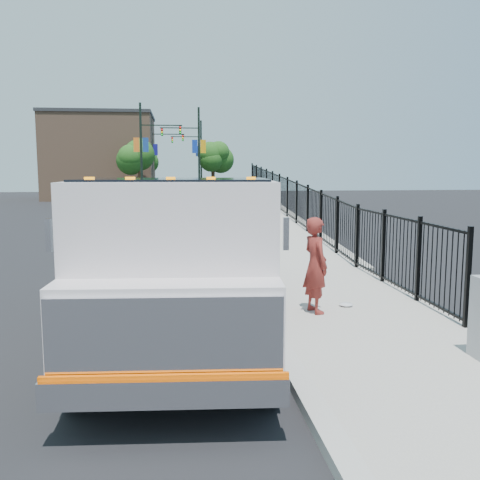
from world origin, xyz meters
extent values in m
plane|color=black|center=(0.00, 0.00, 0.00)|extent=(120.00, 120.00, 0.00)
cube|color=#9E998E|center=(1.93, -2.00, 0.06)|extent=(3.55, 12.00, 0.12)
cube|color=#ADAAA3|center=(0.00, -2.00, 0.08)|extent=(0.30, 12.00, 0.16)
cube|color=#9E998E|center=(2.12, 16.00, 0.00)|extent=(3.95, 24.06, 3.19)
cube|color=black|center=(3.55, 12.00, 0.90)|extent=(0.10, 28.00, 1.80)
cube|color=black|center=(-1.48, -0.95, 0.61)|extent=(1.63, 7.61, 0.24)
cube|color=silver|center=(-1.66, -3.49, 1.72)|extent=(2.77, 2.62, 2.22)
cube|color=silver|center=(-1.75, -4.88, 1.17)|extent=(2.66, 0.96, 1.11)
cube|color=silver|center=(-1.78, -5.29, 1.17)|extent=(2.55, 0.27, 0.94)
cube|color=silver|center=(-1.79, -5.38, 0.61)|extent=(2.67, 0.39, 0.31)
cube|color=#EE5200|center=(-1.79, -5.38, 0.78)|extent=(2.66, 0.24, 0.07)
cube|color=black|center=(-1.67, -3.77, 2.39)|extent=(2.54, 1.61, 0.94)
cube|color=silver|center=(-1.38, 0.49, 1.72)|extent=(2.98, 4.84, 1.89)
cube|color=silver|center=(-3.12, -4.51, 2.22)|extent=(0.07, 0.07, 0.39)
cube|color=silver|center=(-0.35, -4.70, 2.22)|extent=(0.07, 0.07, 0.39)
cube|color=orange|center=(-2.70, -4.09, 2.85)|extent=(0.12, 0.10, 0.07)
cube|color=orange|center=(-2.20, -4.12, 2.85)|extent=(0.12, 0.10, 0.07)
cube|color=orange|center=(-1.70, -4.16, 2.85)|extent=(0.12, 0.10, 0.07)
cube|color=orange|center=(-1.20, -4.19, 2.85)|extent=(0.12, 0.10, 0.07)
cube|color=orange|center=(-0.71, -4.23, 2.85)|extent=(0.12, 0.10, 0.07)
cylinder|color=black|center=(-2.87, -4.19, 0.55)|extent=(0.43, 1.13, 1.11)
cylinder|color=black|center=(-0.55, -4.35, 0.55)|extent=(0.43, 1.13, 1.11)
cylinder|color=black|center=(-2.49, 1.24, 0.55)|extent=(0.43, 1.13, 1.11)
cylinder|color=black|center=(-0.17, 1.07, 0.55)|extent=(0.43, 1.13, 1.11)
cylinder|color=black|center=(-2.41, 2.45, 0.55)|extent=(0.43, 1.13, 1.11)
cylinder|color=black|center=(-0.08, 2.29, 0.55)|extent=(0.43, 1.13, 1.11)
imported|color=maroon|center=(1.09, -0.66, 1.08)|extent=(0.62, 0.79, 1.92)
ellipsoid|color=silver|center=(1.86, -0.29, 0.16)|extent=(0.30, 0.30, 0.07)
cylinder|color=black|center=(-4.36, 31.75, 4.00)|extent=(0.18, 0.18, 8.00)
cube|color=black|center=(-2.76, 31.75, 6.30)|extent=(3.20, 0.08, 0.08)
cube|color=black|center=(-1.32, 31.75, 5.95)|extent=(0.18, 0.22, 0.60)
cube|color=navy|center=(-4.01, 31.75, 4.80)|extent=(0.45, 0.04, 1.10)
cube|color=orange|center=(-4.71, 31.75, 4.80)|extent=(0.45, 0.04, 1.10)
cylinder|color=black|center=(0.24, 34.38, 4.00)|extent=(0.18, 0.18, 8.00)
cube|color=black|center=(-1.36, 34.38, 6.30)|extent=(3.20, 0.08, 0.08)
cube|color=black|center=(-2.80, 34.38, 5.95)|extent=(0.18, 0.22, 0.60)
cube|color=orange|center=(0.59, 34.38, 4.80)|extent=(0.45, 0.04, 1.10)
cube|color=#10329D|center=(-0.11, 34.38, 4.80)|extent=(0.45, 0.04, 1.10)
cylinder|color=black|center=(-4.03, 42.73, 4.00)|extent=(0.18, 0.18, 8.00)
cube|color=black|center=(-2.43, 42.73, 6.30)|extent=(3.20, 0.08, 0.08)
cube|color=black|center=(-0.99, 42.73, 5.95)|extent=(0.18, 0.22, 0.60)
cube|color=navy|center=(-3.68, 42.73, 4.80)|extent=(0.45, 0.04, 1.10)
cube|color=orange|center=(-4.38, 42.73, 4.80)|extent=(0.45, 0.04, 1.10)
cylinder|color=black|center=(0.98, 46.77, 4.00)|extent=(0.18, 0.18, 8.00)
cube|color=black|center=(-0.62, 46.77, 6.30)|extent=(3.20, 0.08, 0.08)
cube|color=black|center=(-2.06, 46.77, 5.95)|extent=(0.18, 0.22, 0.60)
cube|color=orange|center=(1.33, 46.77, 4.80)|extent=(0.45, 0.04, 1.10)
cube|color=navy|center=(0.63, 46.77, 4.80)|extent=(0.45, 0.04, 1.10)
cylinder|color=#382314|center=(-4.79, 36.47, 1.60)|extent=(0.36, 0.36, 3.20)
sphere|color=#194714|center=(-4.79, 36.47, 4.00)|extent=(2.79, 2.79, 2.79)
cylinder|color=#382314|center=(1.89, 41.83, 1.60)|extent=(0.36, 0.36, 3.20)
sphere|color=#194714|center=(1.89, 41.83, 4.00)|extent=(2.42, 2.42, 2.42)
cylinder|color=#382314|center=(-5.19, 48.83, 1.60)|extent=(0.36, 0.36, 3.20)
sphere|color=#194714|center=(-5.19, 48.83, 4.00)|extent=(2.96, 2.96, 2.96)
cube|color=#8C664C|center=(-9.00, 44.00, 4.00)|extent=(10.00, 10.00, 8.00)
camera|label=1|loc=(-1.62, -10.88, 2.99)|focal=40.00mm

